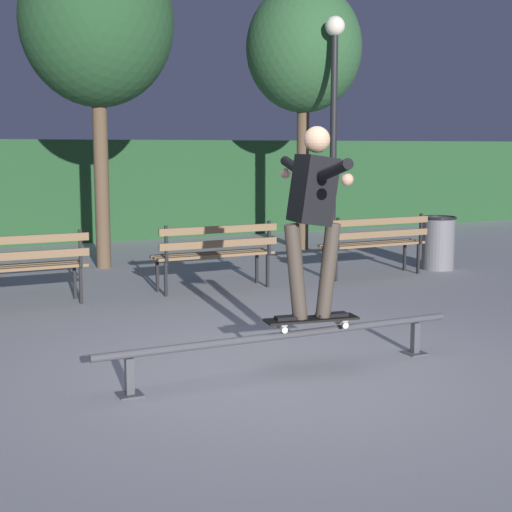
# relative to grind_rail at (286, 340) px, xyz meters

# --- Properties ---
(ground_plane) EXTENTS (90.00, 90.00, 0.00)m
(ground_plane) POSITION_rel_grind_rail_xyz_m (0.00, 0.06, -0.27)
(ground_plane) COLOR #99999E
(hedge_backdrop) EXTENTS (24.00, 1.20, 1.97)m
(hedge_backdrop) POSITION_rel_grind_rail_xyz_m (0.00, 9.70, 0.71)
(hedge_backdrop) COLOR #234C28
(hedge_backdrop) RESTS_ON ground
(grind_rail) EXTENTS (3.18, 0.18, 0.34)m
(grind_rail) POSITION_rel_grind_rail_xyz_m (0.00, 0.00, 0.00)
(grind_rail) COLOR #47474C
(grind_rail) RESTS_ON ground
(skateboard) EXTENTS (0.80, 0.31, 0.09)m
(skateboard) POSITION_rel_grind_rail_xyz_m (0.24, 0.00, 0.14)
(skateboard) COLOR black
(skateboard) RESTS_ON grind_rail
(skateboarder) EXTENTS (0.63, 1.40, 1.56)m
(skateboarder) POSITION_rel_grind_rail_xyz_m (0.24, -0.00, 1.08)
(skateboarder) COLOR black
(skateboarder) RESTS_ON skateboard
(park_bench_left_center) EXTENTS (1.60, 0.43, 0.88)m
(park_bench_left_center) POSITION_rel_grind_rail_xyz_m (-1.58, 3.53, 0.26)
(park_bench_left_center) COLOR black
(park_bench_left_center) RESTS_ON ground
(park_bench_right_center) EXTENTS (1.60, 0.43, 0.88)m
(park_bench_right_center) POSITION_rel_grind_rail_xyz_m (0.87, 3.53, 0.26)
(park_bench_right_center) COLOR black
(park_bench_right_center) RESTS_ON ground
(park_bench_rightmost) EXTENTS (1.60, 0.43, 0.88)m
(park_bench_rightmost) POSITION_rel_grind_rail_xyz_m (3.32, 3.53, 0.26)
(park_bench_rightmost) COLOR black
(park_bench_rightmost) RESTS_ON ground
(tree_far_right) EXTENTS (2.02, 2.02, 4.65)m
(tree_far_right) POSITION_rel_grind_rail_xyz_m (3.83, 6.57, 3.24)
(tree_far_right) COLOR brown
(tree_far_right) RESTS_ON ground
(tree_behind_benches) EXTENTS (2.24, 2.24, 4.88)m
(tree_behind_benches) POSITION_rel_grind_rail_xyz_m (0.04, 5.99, 3.35)
(tree_behind_benches) COLOR brown
(tree_behind_benches) RESTS_ON ground
(lamp_post_right) EXTENTS (0.32, 0.32, 3.90)m
(lamp_post_right) POSITION_rel_grind_rail_xyz_m (3.72, 5.36, 2.21)
(lamp_post_right) COLOR black
(lamp_post_right) RESTS_ON ground
(trash_can) EXTENTS (0.52, 0.52, 0.80)m
(trash_can) POSITION_rel_grind_rail_xyz_m (4.55, 3.67, 0.14)
(trash_can) COLOR slate
(trash_can) RESTS_ON ground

